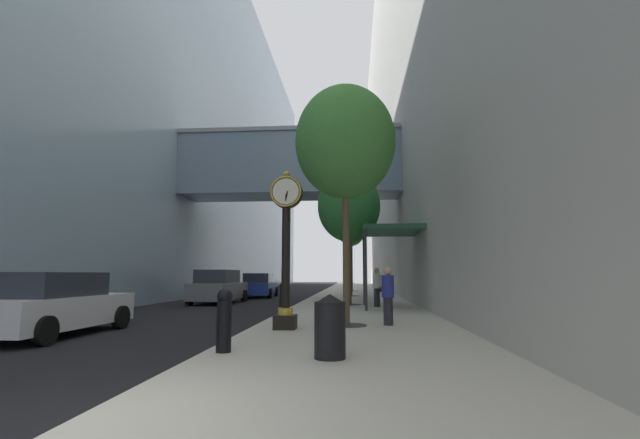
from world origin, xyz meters
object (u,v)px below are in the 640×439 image
at_px(pedestrian_by_clock, 388,294).
at_px(street_tree_far, 351,231).
at_px(pedestrian_walking, 377,286).
at_px(car_white_far, 53,305).
at_px(street_clock, 286,241).
at_px(street_tree_mid_near, 349,206).
at_px(street_tree_mid_far, 350,210).
at_px(bollard_third, 283,299).
at_px(bollard_nearest, 224,319).
at_px(car_grey_mid, 218,287).
at_px(car_blue_near, 259,286).
at_px(trash_bin, 330,325).
at_px(street_tree_near, 345,143).

bearing_deg(pedestrian_by_clock, street_tree_far, 92.67).
bearing_deg(pedestrian_walking, car_white_far, -134.61).
distance_m(street_clock, street_tree_mid_near, 9.46).
height_order(street_clock, street_tree_mid_far, street_tree_mid_far).
distance_m(bollard_third, street_tree_far, 22.70).
bearing_deg(bollard_nearest, street_clock, 80.30).
bearing_deg(street_tree_far, street_tree_mid_far, -90.00).
height_order(bollard_nearest, street_tree_mid_far, street_tree_mid_far).
height_order(car_grey_mid, car_white_far, car_grey_mid).
bearing_deg(street_tree_mid_near, bollard_third, -109.80).
bearing_deg(pedestrian_walking, car_grey_mid, 155.22).
xyz_separation_m(pedestrian_by_clock, car_blue_near, (-7.25, 16.73, -0.19)).
xyz_separation_m(bollard_nearest, car_white_far, (-5.13, 2.64, 0.04)).
bearing_deg(street_tree_mid_near, car_white_far, -126.55).
xyz_separation_m(street_clock, car_grey_mid, (-5.39, 11.56, -1.53)).
distance_m(street_clock, trash_bin, 4.37).
bearing_deg(pedestrian_walking, pedestrian_by_clock, -90.39).
height_order(street_tree_far, car_white_far, street_tree_far).
xyz_separation_m(street_clock, street_tree_mid_near, (1.53, 9.05, 2.30)).
relative_size(street_clock, car_blue_near, 0.97).
relative_size(street_tree_mid_far, car_blue_near, 1.68).
xyz_separation_m(street_tree_mid_far, trash_bin, (-0.19, -21.00, -5.00)).
bearing_deg(street_clock, bollard_nearest, -99.70).
bearing_deg(car_white_far, bollard_nearest, -27.19).
bearing_deg(pedestrian_by_clock, street_tree_mid_far, 94.01).
height_order(trash_bin, car_white_far, car_white_far).
height_order(street_clock, street_tree_far, street_tree_far).
bearing_deg(street_tree_near, pedestrian_by_clock, 6.53).
distance_m(street_tree_mid_far, car_blue_near, 7.85).
bearing_deg(street_clock, street_tree_far, 86.54).
xyz_separation_m(pedestrian_by_clock, car_grey_mid, (-8.06, 10.53, -0.12)).
height_order(street_clock, car_blue_near, street_clock).
bearing_deg(street_tree_mid_far, street_tree_far, 90.00).
bearing_deg(street_tree_mid_far, car_grey_mid, -140.79).
relative_size(bollard_third, street_tree_mid_near, 0.18).
relative_size(car_blue_near, car_grey_mid, 0.92).
relative_size(bollard_third, street_tree_near, 0.17).
xyz_separation_m(street_tree_far, pedestrian_by_clock, (1.13, -24.33, -4.15)).
relative_size(car_grey_mid, car_white_far, 1.05).
bearing_deg(car_blue_near, bollard_third, -74.63).
bearing_deg(bollard_nearest, bollard_third, 90.00).
height_order(street_clock, pedestrian_walking, street_clock).
bearing_deg(car_white_far, street_tree_near, 12.59).
distance_m(street_tree_mid_far, pedestrian_by_clock, 16.89).
height_order(pedestrian_walking, pedestrian_by_clock, pedestrian_walking).
bearing_deg(street_clock, trash_bin, -70.45).
bearing_deg(trash_bin, pedestrian_by_clock, 74.65).
bearing_deg(car_grey_mid, street_tree_mid_near, -19.91).
bearing_deg(street_tree_near, street_tree_far, 90.00).
height_order(bollard_nearest, car_blue_near, car_blue_near).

